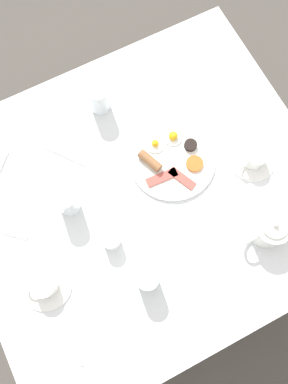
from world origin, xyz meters
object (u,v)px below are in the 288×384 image
at_px(water_glass_tall, 147,279).
at_px(fork_by_plate, 77,338).
at_px(teapot_near, 269,228).
at_px(teacup_with_saucer_left, 45,285).
at_px(water_glass_short, 67,202).
at_px(creamer_jug, 111,240).
at_px(knife_by_plate, 0,230).
at_px(teacup_with_saucer_right, 254,158).
at_px(wine_glass_spare, 99,99).
at_px(breakfast_plate, 171,158).
at_px(spoon_for_tea, 65,155).

height_order(water_glass_tall, fork_by_plate, water_glass_tall).
relative_size(teapot_near, teacup_with_saucer_left, 1.29).
xyz_separation_m(teapot_near, teacup_with_saucer_left, (0.16, 0.70, -0.02)).
relative_size(teacup_with_saucer_left, water_glass_short, 1.39).
height_order(teapot_near, water_glass_short, teapot_near).
height_order(creamer_jug, knife_by_plate, creamer_jug).
distance_m(teacup_with_saucer_right, wine_glass_spare, 0.57).
bearing_deg(teacup_with_saucer_right, breakfast_plate, 62.04).
height_order(teacup_with_saucer_left, water_glass_short, water_glass_short).
bearing_deg(spoon_for_tea, fork_by_plate, 159.65).
bearing_deg(knife_by_plate, wine_glass_spare, -62.19).
height_order(teapot_near, wine_glass_spare, teapot_near).
distance_m(water_glass_tall, wine_glass_spare, 0.63).
distance_m(teacup_with_saucer_left, fork_by_plate, 0.19).
height_order(teacup_with_saucer_right, wine_glass_spare, wine_glass_spare).
relative_size(breakfast_plate, water_glass_tall, 2.88).
bearing_deg(water_glass_tall, water_glass_short, 19.81).
bearing_deg(teacup_with_saucer_right, fork_by_plate, 107.90).
bearing_deg(wine_glass_spare, teapot_near, -156.14).
xyz_separation_m(water_glass_short, spoon_for_tea, (0.17, -0.06, -0.05)).
distance_m(teapot_near, knife_by_plate, 0.87).
xyz_separation_m(breakfast_plate, fork_by_plate, (-0.38, 0.53, -0.01)).
xyz_separation_m(wine_glass_spare, spoon_for_tea, (-0.11, 0.19, -0.05)).
relative_size(teacup_with_saucer_left, teacup_with_saucer_right, 1.00).
bearing_deg(knife_by_plate, teacup_with_saucer_left, -163.52).
distance_m(breakfast_plate, knife_by_plate, 0.62).
bearing_deg(teacup_with_saucer_left, creamer_jug, -82.22).
relative_size(water_glass_tall, water_glass_short, 0.91).
bearing_deg(knife_by_plate, spoon_for_tea, -64.32).
xyz_separation_m(teacup_with_saucer_left, spoon_for_tea, (0.37, -0.23, -0.02)).
bearing_deg(water_glass_tall, creamer_jug, 16.27).
height_order(teapot_near, creamer_jug, teapot_near).
distance_m(breakfast_plate, water_glass_tall, 0.42).
distance_m(teacup_with_saucer_right, creamer_jug, 0.55).
bearing_deg(teapot_near, creamer_jug, 151.90).
height_order(teacup_with_saucer_left, knife_by_plate, teacup_with_saucer_left).
xyz_separation_m(teacup_with_saucer_left, water_glass_short, (0.20, -0.17, 0.03)).
bearing_deg(water_glass_tall, teapot_near, -94.77).
height_order(teacup_with_saucer_right, water_glass_short, water_glass_short).
xyz_separation_m(wine_glass_spare, creamer_jug, (-0.45, 0.17, -0.03)).
bearing_deg(fork_by_plate, water_glass_tall, -78.17).
bearing_deg(teapot_near, water_glass_tall, 170.07).
relative_size(breakfast_plate, teacup_with_saucer_right, 1.89).
relative_size(wine_glass_spare, spoon_for_tea, 0.83).
relative_size(wine_glass_spare, fork_by_plate, 0.70).
xyz_separation_m(knife_by_plate, spoon_for_tea, (0.14, -0.30, 0.00)).
height_order(breakfast_plate, wine_glass_spare, wine_glass_spare).
bearing_deg(wine_glass_spare, creamer_jug, 159.04).
distance_m(teacup_with_saucer_right, water_glass_short, 0.64).
bearing_deg(water_glass_short, teacup_with_saucer_left, 139.75).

